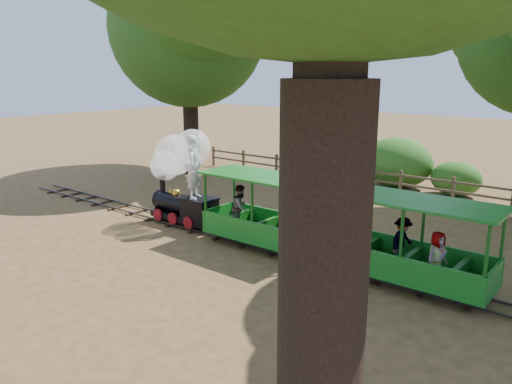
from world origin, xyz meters
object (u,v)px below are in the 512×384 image
Objects in this scene: locomotive at (180,170)px; carriage_rear at (412,254)px; carriage_front at (266,219)px; fence at (377,177)px.

locomotive is 0.84× the size of carriage_rear.
carriage_front is at bearing -0.73° from locomotive.
locomotive reaches higher than carriage_front.
carriage_rear reaches higher than fence.
fence is at bearing 120.07° from carriage_rear.
fence is (-4.62, 7.98, -0.21)m from carriage_rear.
carriage_front is at bearing 180.00° from carriage_rear.
carriage_rear is at bearing -0.33° from locomotive.
carriage_rear is at bearing -0.00° from carriage_front.
carriage_rear is (4.10, -0.00, -0.04)m from carriage_front.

